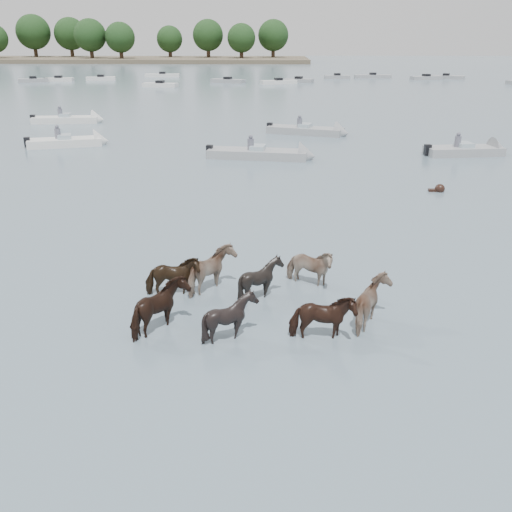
{
  "coord_description": "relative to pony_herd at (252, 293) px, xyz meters",
  "views": [
    {
      "loc": [
        0.93,
        -11.68,
        6.5
      ],
      "look_at": [
        0.52,
        2.25,
        1.1
      ],
      "focal_mm": 39.99,
      "sensor_mm": 36.0,
      "label": 1
    }
  ],
  "objects": [
    {
      "name": "ground",
      "position": [
        -0.45,
        -1.2,
        -0.51
      ],
      "size": [
        400.0,
        400.0,
        0.0
      ],
      "primitive_type": "plane",
      "color": "#4E6170",
      "rests_on": "ground"
    },
    {
      "name": "treeline",
      "position": [
        -72.65,
        150.02,
        6.12
      ],
      "size": [
        146.45,
        20.37,
        12.11
      ],
      "color": "#382619",
      "rests_on": "ground"
    },
    {
      "name": "motorboat_a",
      "position": [
        -11.91,
        23.02,
        -0.28
      ],
      "size": [
        5.16,
        2.99,
        1.92
      ],
      "rotation": [
        0.0,
        0.0,
        0.3
      ],
      "color": "silver",
      "rests_on": "ground"
    },
    {
      "name": "distant_flotilla",
      "position": [
        -0.16,
        76.14,
        -0.25
      ],
      "size": [
        105.35,
        28.63,
        0.93
      ],
      "color": "gray",
      "rests_on": "ground"
    },
    {
      "name": "motorboat_f",
      "position": [
        -15.31,
        33.14,
        -0.28
      ],
      "size": [
        5.81,
        2.24,
        1.92
      ],
      "rotation": [
        0.0,
        0.0,
        0.12
      ],
      "color": "silver",
      "rests_on": "ground"
    },
    {
      "name": "pony_herd",
      "position": [
        0.0,
        0.0,
        0.0
      ],
      "size": [
        6.44,
        4.27,
        1.35
      ],
      "color": "black",
      "rests_on": "ground"
    },
    {
      "name": "motorboat_d",
      "position": [
        12.33,
        20.71,
        -0.28
      ],
      "size": [
        5.09,
        2.27,
        1.92
      ],
      "rotation": [
        0.0,
        0.0,
        0.14
      ],
      "color": "gray",
      "rests_on": "ground"
    },
    {
      "name": "shoreline",
      "position": [
        -70.45,
        148.8,
        -0.01
      ],
      "size": [
        160.0,
        30.0,
        1.0
      ],
      "primitive_type": "cube",
      "color": "#4C4233",
      "rests_on": "ground"
    },
    {
      "name": "motorboat_b",
      "position": [
        0.44,
        19.25,
        -0.28
      ],
      "size": [
        6.32,
        2.43,
        1.92
      ],
      "rotation": [
        0.0,
        0.0,
        -0.14
      ],
      "color": "gray",
      "rests_on": "ground"
    },
    {
      "name": "swimming_pony",
      "position": [
        7.92,
        12.13,
        -0.4
      ],
      "size": [
        0.72,
        0.44,
        0.44
      ],
      "color": "black",
      "rests_on": "ground"
    },
    {
      "name": "motorboat_c",
      "position": [
        3.51,
        27.72,
        -0.28
      ],
      "size": [
        5.98,
        3.43,
        1.92
      ],
      "rotation": [
        0.0,
        0.0,
        -0.34
      ],
      "color": "gray",
      "rests_on": "ground"
    }
  ]
}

